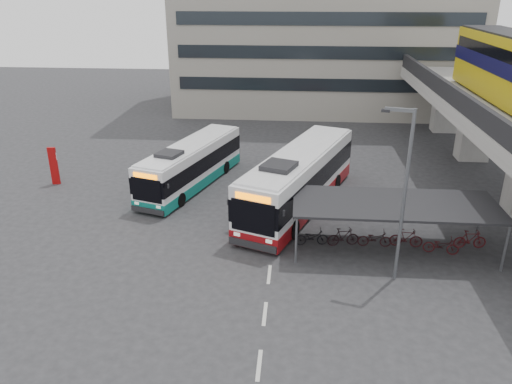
# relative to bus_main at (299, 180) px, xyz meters

# --- Properties ---
(ground) EXTENTS (120.00, 120.00, 0.00)m
(ground) POSITION_rel_bus_main_xyz_m (-3.79, -7.88, -1.73)
(ground) COLOR #28282B
(ground) RESTS_ON ground
(bike_shelter) EXTENTS (10.00, 4.00, 2.54)m
(bike_shelter) POSITION_rel_bus_main_xyz_m (4.68, -4.88, -0.29)
(bike_shelter) COLOR #595B60
(bike_shelter) RESTS_ON ground
(road_markings) EXTENTS (0.15, 7.60, 0.01)m
(road_markings) POSITION_rel_bus_main_xyz_m (-1.29, -10.88, -1.73)
(road_markings) COLOR beige
(road_markings) RESTS_ON ground
(bus_main) EXTENTS (7.03, 12.76, 3.73)m
(bus_main) POSITION_rel_bus_main_xyz_m (0.00, 0.00, 0.00)
(bus_main) COLOR white
(bus_main) RESTS_ON ground
(bus_teal) EXTENTS (5.33, 10.72, 3.11)m
(bus_teal) POSITION_rel_bus_main_xyz_m (-7.10, 2.87, -0.29)
(bus_teal) COLOR white
(bus_teal) RESTS_ON ground
(pedestrian) EXTENTS (0.75, 0.81, 1.86)m
(pedestrian) POSITION_rel_bus_main_xyz_m (-3.36, -3.42, -0.80)
(pedestrian) COLOR black
(pedestrian) RESTS_ON ground
(lamp_post) EXTENTS (1.36, 0.50, 7.88)m
(lamp_post) POSITION_rel_bus_main_xyz_m (4.34, -7.69, 2.76)
(lamp_post) COLOR #595B60
(lamp_post) RESTS_ON ground
(sign_totem_north) EXTENTS (0.56, 0.22, 2.57)m
(sign_totem_north) POSITION_rel_bus_main_xyz_m (-16.30, 2.33, -0.41)
(sign_totem_north) COLOR #960909
(sign_totem_north) RESTS_ON ground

